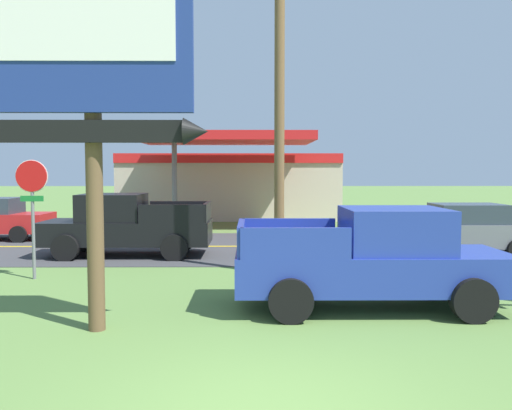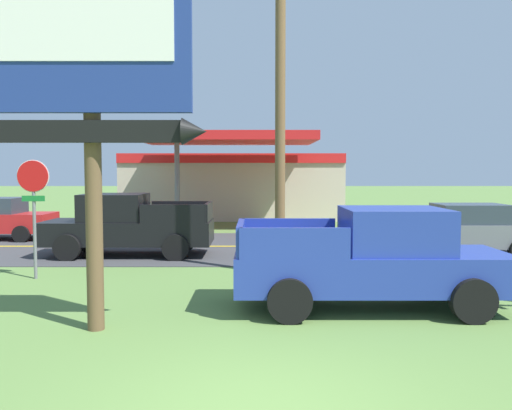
{
  "view_description": "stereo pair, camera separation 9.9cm",
  "coord_description": "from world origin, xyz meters",
  "px_view_note": "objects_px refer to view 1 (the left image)",
  "views": [
    {
      "loc": [
        -0.12,
        -5.72,
        2.67
      ],
      "look_at": [
        0.0,
        8.0,
        1.8
      ],
      "focal_mm": 37.49,
      "sensor_mm": 36.0,
      "label": 1
    },
    {
      "loc": [
        -0.02,
        -5.72,
        2.67
      ],
      "look_at": [
        0.0,
        8.0,
        1.8
      ],
      "focal_mm": 37.49,
      "sensor_mm": 36.0,
      "label": 2
    }
  ],
  "objects_px": {
    "pickup_black_on_road": "(125,226)",
    "gas_station": "(231,184)",
    "pickup_blue_parked_on_lawn": "(374,259)",
    "car_grey_far_lane": "(464,229)",
    "utility_pole": "(280,74)",
    "stop_sign": "(32,197)",
    "motel_sign": "(94,72)"
  },
  "relations": [
    {
      "from": "pickup_black_on_road",
      "to": "stop_sign",
      "type": "bearing_deg",
      "value": -111.57
    },
    {
      "from": "pickup_black_on_road",
      "to": "gas_station",
      "type": "bearing_deg",
      "value": 78.78
    },
    {
      "from": "pickup_blue_parked_on_lawn",
      "to": "car_grey_far_lane",
      "type": "height_order",
      "value": "pickup_blue_parked_on_lawn"
    },
    {
      "from": "motel_sign",
      "to": "gas_station",
      "type": "relative_size",
      "value": 0.52
    },
    {
      "from": "utility_pole",
      "to": "gas_station",
      "type": "relative_size",
      "value": 0.81
    },
    {
      "from": "motel_sign",
      "to": "gas_station",
      "type": "bearing_deg",
      "value": 86.5
    },
    {
      "from": "pickup_black_on_road",
      "to": "car_grey_far_lane",
      "type": "distance_m",
      "value": 10.69
    },
    {
      "from": "stop_sign",
      "to": "car_grey_far_lane",
      "type": "bearing_deg",
      "value": 16.54
    },
    {
      "from": "pickup_black_on_road",
      "to": "utility_pole",
      "type": "bearing_deg",
      "value": -32.75
    },
    {
      "from": "motel_sign",
      "to": "utility_pole",
      "type": "distance_m",
      "value": 6.01
    },
    {
      "from": "pickup_blue_parked_on_lawn",
      "to": "car_grey_far_lane",
      "type": "xyz_separation_m",
      "value": [
        4.36,
        6.49,
        -0.13
      ]
    },
    {
      "from": "gas_station",
      "to": "pickup_black_on_road",
      "type": "relative_size",
      "value": 2.31
    },
    {
      "from": "motel_sign",
      "to": "gas_station",
      "type": "xyz_separation_m",
      "value": [
        1.34,
        21.93,
        -2.33
      ]
    },
    {
      "from": "gas_station",
      "to": "pickup_black_on_road",
      "type": "bearing_deg",
      "value": -101.22
    },
    {
      "from": "motel_sign",
      "to": "car_grey_far_lane",
      "type": "bearing_deg",
      "value": 40.8
    },
    {
      "from": "stop_sign",
      "to": "utility_pole",
      "type": "distance_m",
      "value": 6.87
    },
    {
      "from": "stop_sign",
      "to": "pickup_black_on_road",
      "type": "bearing_deg",
      "value": 68.43
    },
    {
      "from": "gas_station",
      "to": "car_grey_far_lane",
      "type": "relative_size",
      "value": 2.86
    },
    {
      "from": "motel_sign",
      "to": "car_grey_far_lane",
      "type": "distance_m",
      "value": 12.71
    },
    {
      "from": "motel_sign",
      "to": "utility_pole",
      "type": "xyz_separation_m",
      "value": [
        3.26,
        4.98,
        0.86
      ]
    },
    {
      "from": "stop_sign",
      "to": "pickup_blue_parked_on_lawn",
      "type": "distance_m",
      "value": 8.34
    },
    {
      "from": "stop_sign",
      "to": "gas_station",
      "type": "xyz_separation_m",
      "value": [
        4.19,
        17.54,
        -0.08
      ]
    },
    {
      "from": "gas_station",
      "to": "pickup_blue_parked_on_lawn",
      "type": "distance_m",
      "value": 20.76
    },
    {
      "from": "pickup_blue_parked_on_lawn",
      "to": "pickup_black_on_road",
      "type": "distance_m",
      "value": 9.07
    },
    {
      "from": "gas_station",
      "to": "pickup_blue_parked_on_lawn",
      "type": "xyz_separation_m",
      "value": [
        3.56,
        -20.43,
        -0.98
      ]
    },
    {
      "from": "utility_pole",
      "to": "car_grey_far_lane",
      "type": "xyz_separation_m",
      "value": [
        6.01,
        3.01,
        -4.3
      ]
    },
    {
      "from": "utility_pole",
      "to": "gas_station",
      "type": "height_order",
      "value": "utility_pole"
    },
    {
      "from": "car_grey_far_lane",
      "to": "gas_station",
      "type": "bearing_deg",
      "value": 119.6
    },
    {
      "from": "motel_sign",
      "to": "utility_pole",
      "type": "relative_size",
      "value": 0.65
    },
    {
      "from": "utility_pole",
      "to": "pickup_blue_parked_on_lawn",
      "type": "distance_m",
      "value": 5.67
    },
    {
      "from": "motel_sign",
      "to": "pickup_black_on_road",
      "type": "relative_size",
      "value": 1.21
    },
    {
      "from": "motel_sign",
      "to": "gas_station",
      "type": "distance_m",
      "value": 22.1
    }
  ]
}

